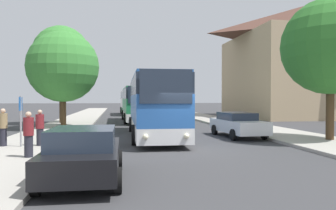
% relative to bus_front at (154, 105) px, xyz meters
% --- Properties ---
extents(ground_plane, '(300.00, 300.00, 0.00)m').
position_rel_bus_front_xyz_m(ground_plane, '(0.88, -5.17, -1.87)').
color(ground_plane, '#38383A').
rests_on(ground_plane, ground).
extents(sidewalk_left, '(4.00, 120.00, 0.15)m').
position_rel_bus_front_xyz_m(sidewalk_left, '(-6.12, -5.17, -1.80)').
color(sidewalk_left, '#A39E93').
rests_on(sidewalk_left, ground_plane).
extents(sidewalk_right, '(4.00, 120.00, 0.15)m').
position_rel_bus_front_xyz_m(sidewalk_right, '(7.88, -5.17, -1.80)').
color(sidewalk_right, '#A39E93').
rests_on(sidewalk_right, ground_plane).
extents(building_right_background, '(20.93, 14.98, 14.40)m').
position_rel_bus_front_xyz_m(building_right_background, '(23.14, 18.23, 5.33)').
color(building_right_background, tan).
rests_on(building_right_background, ground_plane).
extents(bus_front, '(2.95, 11.21, 3.51)m').
position_rel_bus_front_xyz_m(bus_front, '(0.00, 0.00, 0.00)').
color(bus_front, silver).
rests_on(bus_front, ground_plane).
extents(bus_middle, '(2.96, 10.76, 3.32)m').
position_rel_bus_front_xyz_m(bus_middle, '(-0.13, 13.08, -0.10)').
color(bus_middle, silver).
rests_on(bus_middle, ground_plane).
extents(bus_rear, '(2.89, 10.45, 3.37)m').
position_rel_bus_front_xyz_m(bus_rear, '(-0.15, 27.25, -0.08)').
color(bus_rear, '#238942').
rests_on(bus_rear, ground_plane).
extents(parked_car_left_curb, '(2.14, 4.17, 1.47)m').
position_rel_bus_front_xyz_m(parked_car_left_curb, '(-3.07, -9.97, -1.11)').
color(parked_car_left_curb, black).
rests_on(parked_car_left_curb, ground_plane).
extents(parked_car_right_near, '(2.20, 4.78, 1.43)m').
position_rel_bus_front_xyz_m(parked_car_right_near, '(4.84, -0.81, -1.11)').
color(parked_car_right_near, silver).
rests_on(parked_car_right_near, ground_plane).
extents(parked_car_right_far, '(2.16, 4.55, 1.42)m').
position_rel_bus_front_xyz_m(parked_car_right_far, '(4.85, 18.31, -1.12)').
color(parked_car_right_far, '#233D9E').
rests_on(parked_car_right_far, ground_plane).
extents(bus_stop_sign, '(0.08, 0.45, 2.23)m').
position_rel_bus_front_xyz_m(bus_stop_sign, '(-6.33, -3.90, -0.33)').
color(bus_stop_sign, gray).
rests_on(bus_stop_sign, sidewalk_left).
extents(pedestrian_waiting_near, '(0.36, 0.36, 1.64)m').
position_rel_bus_front_xyz_m(pedestrian_waiting_near, '(-5.30, -6.72, -0.90)').
color(pedestrian_waiting_near, '#23232D').
rests_on(pedestrian_waiting_near, sidewalk_left).
extents(pedestrian_waiting_far, '(0.36, 0.36, 1.61)m').
position_rel_bus_front_xyz_m(pedestrian_waiting_far, '(-5.57, -3.75, -0.92)').
color(pedestrian_waiting_far, '#23232D').
rests_on(pedestrian_waiting_far, sidewalk_left).
extents(pedestrian_walking_back, '(0.36, 0.36, 1.67)m').
position_rel_bus_front_xyz_m(pedestrian_walking_back, '(-7.14, -3.65, -0.88)').
color(pedestrian_walking_back, '#23232D').
rests_on(pedestrian_walking_back, sidewalk_left).
extents(tree_left_near, '(4.91, 4.91, 8.42)m').
position_rel_bus_front_xyz_m(tree_left_near, '(-6.89, 10.59, 4.22)').
color(tree_left_near, '#47331E').
rests_on(tree_left_near, sidewalk_left).
extents(tree_left_far, '(5.22, 5.22, 7.07)m').
position_rel_bus_front_xyz_m(tree_left_far, '(-6.05, 5.99, 2.73)').
color(tree_left_far, '#47331E').
rests_on(tree_left_far, sidewalk_left).
extents(tree_right_near, '(4.94, 4.94, 7.26)m').
position_rel_bus_front_xyz_m(tree_right_near, '(8.64, -3.83, 3.05)').
color(tree_right_near, '#47331E').
rests_on(tree_right_near, sidewalk_right).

